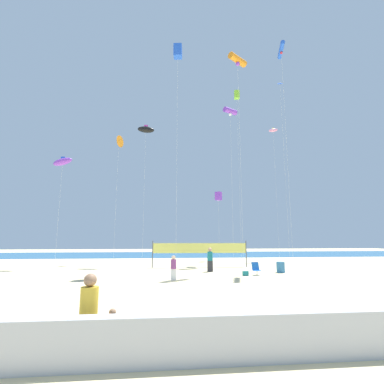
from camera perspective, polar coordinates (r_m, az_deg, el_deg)
name	(u,v)px	position (r m, az deg, el deg)	size (l,w,h in m)	color
ground_plane	(182,281)	(18.32, -1.95, -17.40)	(120.00, 120.00, 0.00)	beige
ocean_band	(169,254)	(49.87, -4.64, -12.38)	(120.00, 20.00, 0.01)	#28608C
boardwalk_ledge	(223,338)	(6.69, 6.35, -27.10)	(28.00, 0.44, 0.97)	#B7B7BC
mother_figure	(89,310)	(7.32, -20.06, -21.46)	(0.40, 0.40, 1.74)	maroon
toddler_figure	(112,329)	(7.38, -15.82, -24.94)	(0.22, 0.22, 0.94)	#EA7260
beachgoer_teal_shirt	(210,259)	(23.22, 3.64, -13.24)	(0.43, 0.43, 1.87)	#2D2D33
beachgoer_plum_shirt	(173,267)	(18.47, -3.74, -14.77)	(0.35, 0.35, 1.53)	white
folding_beach_chair	(256,268)	(21.67, 12.74, -14.71)	(0.52, 0.65, 0.89)	#1959B2
trash_barrel	(281,267)	(23.60, 17.38, -14.22)	(0.63, 0.63, 0.81)	teal
volleyball_net	(200,249)	(26.76, 1.60, -11.38)	(8.77, 0.32, 2.40)	#4C4C51
beach_handbag	(246,273)	(21.06, 10.71, -15.78)	(0.40, 0.20, 0.32)	#19727A
kite_black_inflatable	(146,130)	(31.92, -9.25, 12.25)	(2.14, 1.32, 14.83)	silver
kite_orange_tube	(238,60)	(28.85, 9.14, 24.66)	(1.99, 1.69, 19.03)	silver
kite_lime_box	(237,95)	(37.68, 9.00, 18.63)	(0.70, 0.70, 20.79)	silver
kite_blue_tube	(281,51)	(31.36, 17.48, 25.42)	(1.00, 2.33, 20.54)	silver
kite_orange_delta	(119,142)	(34.55, -14.52, 9.74)	(0.96, 1.43, 14.45)	silver
kite_blue_box	(178,52)	(29.58, -2.87, 26.32)	(0.85, 0.85, 20.47)	silver
kite_violet_inflatable	(63,162)	(30.09, -24.55, 5.54)	(2.02, 0.89, 10.44)	silver
kite_violet_box	(218,196)	(35.82, 5.33, -0.83)	(0.93, 0.93, 8.43)	silver
kite_pink_inflatable	(273,131)	(39.68, 16.00, 11.73)	(1.30, 0.46, 17.07)	silver
kite_violet_tube	(230,112)	(33.47, 7.68, 15.73)	(1.75, 1.31, 17.10)	silver
kite_blue_diamond	(280,89)	(32.50, 17.35, 19.11)	(0.56, 0.57, 18.69)	silver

